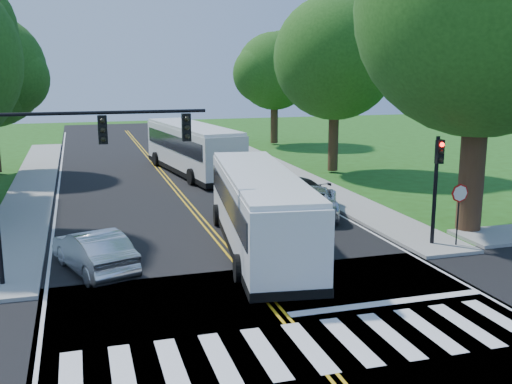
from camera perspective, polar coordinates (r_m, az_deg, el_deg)
name	(u,v)px	position (r m, az deg, el deg)	size (l,w,h in m)	color
ground	(302,339)	(16.75, 4.39, -13.79)	(140.00, 140.00, 0.00)	#224F13
road	(185,200)	(33.33, -6.76, -0.81)	(14.00, 96.00, 0.01)	black
cross_road	(302,339)	(16.74, 4.39, -13.78)	(60.00, 12.00, 0.01)	black
center_line	(174,187)	(37.19, -7.84, 0.50)	(0.36, 70.00, 0.01)	gold
edge_line_w	(58,193)	(36.80, -18.35, -0.12)	(0.12, 70.00, 0.01)	silver
edge_line_e	(278,181)	(38.79, 2.13, 1.06)	(0.12, 70.00, 0.01)	silver
crosswalk	(309,347)	(16.32, 5.04, -14.46)	(12.60, 3.00, 0.01)	silver
stop_bar	(388,303)	(19.46, 12.48, -10.24)	(6.60, 0.40, 0.01)	silver
sidewalk_nw	(34,184)	(39.81, -20.41, 0.69)	(2.60, 40.00, 0.15)	gray
sidewalk_ne	(285,171)	(42.05, 2.75, 1.98)	(2.60, 40.00, 0.15)	gray
tree_ne_big	(484,8)	(27.67, 20.89, 16.02)	(10.80, 10.80, 14.91)	#382816
tree_east_mid	(335,58)	(41.70, 7.58, 12.56)	(8.40, 8.40, 11.93)	#382816
tree_east_far	(275,71)	(56.99, 1.78, 11.41)	(7.20, 7.20, 10.34)	#382816
signal_nw	(68,155)	(20.69, -17.49, 3.35)	(7.15, 0.46, 5.66)	black
signal_ne	(437,176)	(25.04, 16.84, 1.49)	(0.30, 0.46, 4.40)	black
stop_sign	(459,200)	(25.29, 18.80, -0.70)	(0.76, 0.08, 2.53)	black
bus_lead	(260,209)	(23.96, 0.34, -1.60)	(4.23, 12.43, 3.16)	silver
bus_follow	(192,148)	(41.52, -6.10, 4.19)	(4.63, 13.25, 3.36)	silver
hatchback	(94,251)	(22.28, -15.20, -5.45)	(1.62, 4.66, 1.53)	silver
suv	(313,200)	(29.91, 5.42, -0.78)	(2.43, 5.28, 1.47)	silver
dark_sedan	(291,189)	(32.74, 3.39, 0.26)	(1.92, 4.72, 1.37)	black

